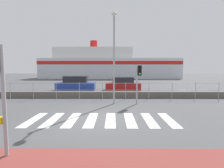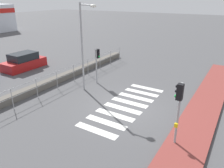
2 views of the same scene
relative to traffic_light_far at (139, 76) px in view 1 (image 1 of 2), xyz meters
The scene contains 9 objects.
ground_plane 4.87m from the traffic_light_far, 124.43° to the right, with size 160.00×160.00×0.00m, color #4C4C4F.
crosswalk 4.73m from the traffic_light_far, 121.55° to the right, with size 6.75×2.40×0.01m.
seawall 3.99m from the traffic_light_far, 134.19° to the left, with size 19.91×0.55×0.50m.
harbor_fence 3.24m from the traffic_light_far, 145.65° to the left, with size 17.96×0.04×1.33m.
traffic_light_far is the anchor object (origin of this frame).
streetlamp 2.41m from the traffic_light_far, behind, with size 0.32×1.28×5.83m.
ferry_boat 33.03m from the traffic_light_far, 95.83° to the left, with size 34.14×7.26×9.36m.
parked_car_blue 9.81m from the traffic_light_far, 127.12° to the left, with size 4.24×1.72×1.56m.
parked_car_red 7.89m from the traffic_light_far, 94.57° to the left, with size 3.81×1.79×1.45m.
Camera 1 is at (0.84, -7.95, 2.37)m, focal length 28.00 mm.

